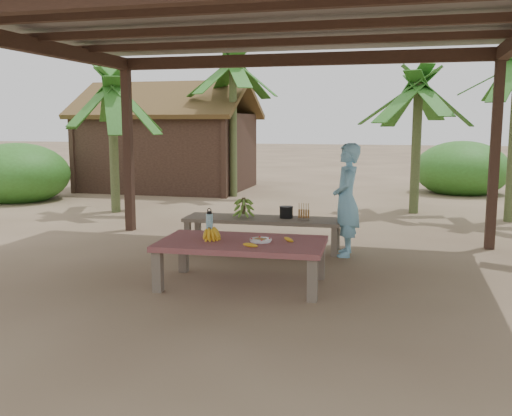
% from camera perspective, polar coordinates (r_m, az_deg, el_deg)
% --- Properties ---
extents(ground, '(80.00, 80.00, 0.00)m').
position_cam_1_polar(ground, '(6.67, 0.31, -6.95)').
color(ground, brown).
rests_on(ground, ground).
extents(pavilion, '(6.60, 5.60, 2.95)m').
position_cam_1_polar(pavilion, '(6.49, 0.18, 17.38)').
color(pavilion, black).
rests_on(pavilion, ground).
extents(work_table, '(1.85, 1.09, 0.50)m').
position_cam_1_polar(work_table, '(6.25, -1.41, -3.89)').
color(work_table, brown).
rests_on(work_table, ground).
extents(bench, '(2.22, 0.69, 0.45)m').
position_cam_1_polar(bench, '(8.03, 0.64, -1.39)').
color(bench, brown).
rests_on(bench, ground).
extents(ripe_banana_bunch, '(0.30, 0.28, 0.15)m').
position_cam_1_polar(ripe_banana_bunch, '(6.31, -4.69, -2.51)').
color(ripe_banana_bunch, gold).
rests_on(ripe_banana_bunch, work_table).
extents(plate, '(0.24, 0.24, 0.04)m').
position_cam_1_polar(plate, '(6.19, 0.46, -3.24)').
color(plate, white).
rests_on(plate, work_table).
extents(loose_banana_front, '(0.16, 0.09, 0.04)m').
position_cam_1_polar(loose_banana_front, '(5.93, -0.56, -3.73)').
color(loose_banana_front, gold).
rests_on(loose_banana_front, work_table).
extents(loose_banana_side, '(0.15, 0.12, 0.04)m').
position_cam_1_polar(loose_banana_side, '(6.21, 3.30, -3.17)').
color(loose_banana_side, gold).
rests_on(loose_banana_side, work_table).
extents(water_flask, '(0.08, 0.08, 0.30)m').
position_cam_1_polar(water_flask, '(6.67, -4.68, -1.47)').
color(water_flask, '#3AA5B7').
rests_on(water_flask, work_table).
extents(green_banana_stalk, '(0.27, 0.27, 0.30)m').
position_cam_1_polar(green_banana_stalk, '(8.05, -1.24, 0.11)').
color(green_banana_stalk, '#598C2D').
rests_on(green_banana_stalk, bench).
extents(cooking_pot, '(0.18, 0.18, 0.16)m').
position_cam_1_polar(cooking_pot, '(8.02, 3.04, -0.45)').
color(cooking_pot, black).
rests_on(cooking_pot, bench).
extents(skewer_rack, '(0.18, 0.09, 0.24)m').
position_cam_1_polar(skewer_rack, '(7.85, 4.81, -0.35)').
color(skewer_rack, '#A57F47').
rests_on(skewer_rack, bench).
extents(woman, '(0.41, 0.58, 1.51)m').
position_cam_1_polar(woman, '(7.70, 9.03, 0.80)').
color(woman, '#6EAED0').
rests_on(woman, ground).
extents(hut, '(4.40, 3.43, 2.85)m').
position_cam_1_polar(hut, '(15.49, -8.60, 5.98)').
color(hut, black).
rests_on(hut, ground).
extents(banana_plant_n, '(1.80, 1.80, 2.74)m').
position_cam_1_polar(banana_plant_n, '(11.60, 15.92, 10.61)').
color(banana_plant_n, '#596638').
rests_on(banana_plant_n, ground).
extents(banana_plant_nw, '(1.80, 1.80, 3.40)m').
position_cam_1_polar(banana_plant_nw, '(13.77, -2.33, 13.26)').
color(banana_plant_nw, '#596638').
rests_on(banana_plant_nw, ground).
extents(banana_plant_w, '(1.80, 1.80, 2.67)m').
position_cam_1_polar(banana_plant_w, '(11.64, -14.20, 10.34)').
color(banana_plant_w, '#596638').
rests_on(banana_plant_w, ground).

